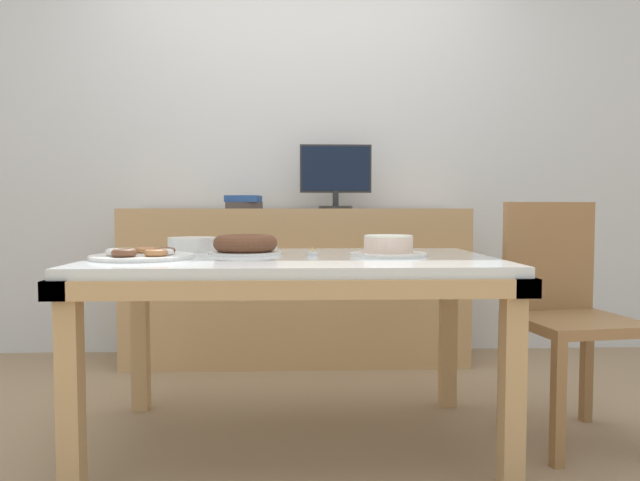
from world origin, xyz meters
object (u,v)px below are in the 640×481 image
chair (564,306)px  plate_stack (193,244)px  computer_monitor (336,177)px  tealight_near_front (312,253)px  cake_chocolate_round (388,247)px  tealight_left_edge (273,248)px  cake_golden_bundt (245,245)px  tealight_right_edge (368,248)px  book_stack (243,202)px  pastry_platter (142,255)px  tealight_near_cakes (383,249)px

chair → plate_stack: size_ratio=4.48×
computer_monitor → tealight_near_front: 1.24m
computer_monitor → cake_chocolate_round: size_ratio=1.42×
tealight_left_edge → cake_golden_bundt: bearing=-111.6°
computer_monitor → cake_golden_bundt: size_ratio=1.46×
chair → tealight_near_front: 1.03m
chair → cake_golden_bundt: chair is taller
tealight_near_front → tealight_right_edge: bearing=50.2°
tealight_left_edge → cake_chocolate_round: bearing=-35.3°
cake_chocolate_round → plate_stack: cake_chocolate_round is taller
book_stack → plate_stack: 0.95m
book_stack → tealight_left_edge: book_stack is taller
computer_monitor → tealight_left_edge: bearing=-111.4°
book_stack → tealight_right_edge: book_stack is taller
chair → cake_chocolate_round: chair is taller
plate_stack → tealight_near_front: (0.51, -0.25, -0.02)m
cake_chocolate_round → tealight_right_edge: size_ratio=7.49×
tealight_left_edge → tealight_right_edge: 0.43m
cake_golden_bundt → plate_stack: (-0.24, 0.18, -0.01)m
computer_monitor → pastry_platter: size_ratio=1.13×
tealight_left_edge → tealight_near_front: (0.17, -0.32, 0.00)m
cake_golden_bundt → pastry_platter: cake_golden_bundt is taller
cake_chocolate_round → plate_stack: bearing=162.0°
tealight_near_front → cake_chocolate_round: bearing=-2.2°
computer_monitor → tealight_right_edge: (0.09, -0.86, -0.36)m
pastry_platter → tealight_left_edge: bearing=42.9°
cake_chocolate_round → tealight_left_edge: bearing=144.7°
computer_monitor → book_stack: (-0.55, 0.00, -0.15)m
tealight_near_front → tealight_right_edge: 0.40m
tealight_right_edge → tealight_near_cakes: 0.10m
computer_monitor → cake_golden_bundt: bearing=-111.5°
tealight_near_front → plate_stack: bearing=153.8°
plate_stack → cake_golden_bundt: bearing=-36.9°
book_stack → plate_stack: book_stack is taller
book_stack → tealight_near_cakes: (0.69, -0.95, -0.21)m
plate_stack → tealight_near_cakes: size_ratio=5.25×
tealight_near_cakes → cake_chocolate_round: bearing=-93.4°
chair → computer_monitor: bearing=125.9°
plate_stack → tealight_near_front: plate_stack is taller
pastry_platter → tealight_near_front: (0.63, 0.11, -0.00)m
plate_stack → tealight_right_edge: (0.77, 0.06, -0.02)m
cake_golden_bundt → tealight_near_front: (0.27, -0.07, -0.03)m
cake_chocolate_round → tealight_left_edge: size_ratio=7.49×
cake_golden_bundt → tealight_left_edge: bearing=68.4°
tealight_left_edge → tealight_near_front: size_ratio=1.00×
tealight_right_edge → computer_monitor: bearing=96.0°
tealight_near_cakes → chair: bearing=-17.2°
plate_stack → tealight_right_edge: plate_stack is taller
pastry_platter → tealight_near_cakes: (0.94, 0.34, -0.00)m
computer_monitor → tealight_near_front: (-0.17, -1.17, -0.36)m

